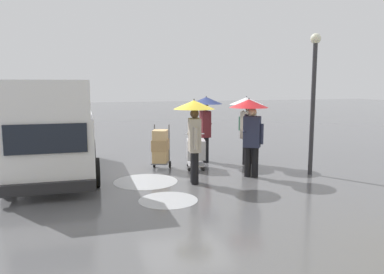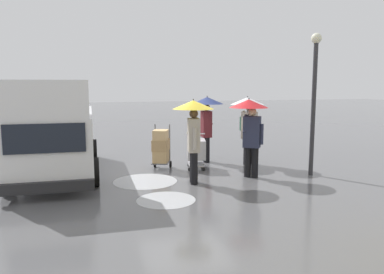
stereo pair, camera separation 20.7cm
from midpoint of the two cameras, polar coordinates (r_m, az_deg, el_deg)
name	(u,v)px [view 1 (the left image)]	position (r m, az deg, el deg)	size (l,w,h in m)	color
ground_plane	(185,172)	(10.95, -1.66, -5.31)	(90.00, 90.00, 0.00)	#5B5B5E
slush_patch_near_cluster	(168,200)	(8.41, -4.31, -9.41)	(1.30, 1.30, 0.01)	#ADAFB5
slush_patch_under_van	(146,181)	(10.01, -7.57, -6.62)	(1.66, 1.66, 0.01)	#ADAFB5
cargo_van_parked_right	(54,134)	(10.89, -20.48, 0.42)	(2.28, 5.38, 2.60)	white
shopping_cart_vendor	(196,150)	(11.28, 0.05, -1.96)	(0.73, 0.93, 1.04)	#B2B2B7
hand_dolly_boxes	(160,147)	(11.21, -5.30, -1.55)	(0.73, 0.84, 1.32)	#515156
pedestrian_pink_side	(206,113)	(12.14, 1.59, 3.56)	(1.04, 1.04, 2.15)	black
pedestrian_black_side	(194,121)	(9.53, -0.29, 2.37)	(1.04, 1.04, 2.15)	black
pedestrian_white_side	(250,119)	(10.29, 8.19, 2.62)	(1.04, 1.04, 2.15)	black
pedestrian_far_side	(247,115)	(11.90, 7.78, 3.34)	(1.04, 1.04, 2.15)	black
street_lamp	(314,89)	(10.89, 17.27, 6.86)	(0.28, 0.28, 3.86)	#2D2D33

